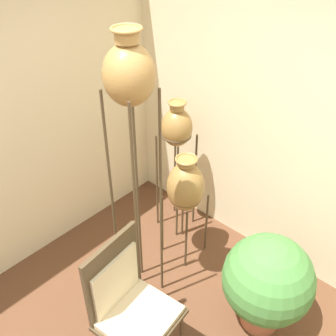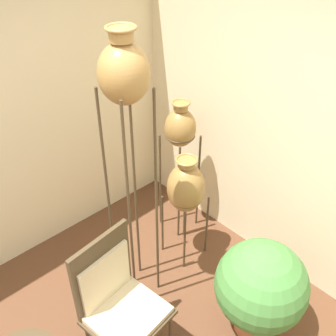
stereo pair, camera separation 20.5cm
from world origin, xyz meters
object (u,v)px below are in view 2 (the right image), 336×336
object	(u,v)px
vase_stand_tall	(124,83)
chair	(117,298)
vase_stand_medium	(180,130)
vase_stand_short	(186,188)
potted_plant	(260,288)

from	to	relation	value
vase_stand_tall	chair	bearing A→B (deg)	-141.13
vase_stand_tall	vase_stand_medium	distance (m)	1.19
vase_stand_medium	vase_stand_short	world-z (taller)	vase_stand_medium
vase_stand_medium	vase_stand_short	distance (m)	0.52
potted_plant	chair	bearing A→B (deg)	146.55
vase_stand_short	chair	xyz separation A→B (m)	(-1.04, -0.39, -0.16)
vase_stand_medium	potted_plant	size ratio (longest dim) A/B	1.62
vase_stand_medium	potted_plant	world-z (taller)	vase_stand_medium
potted_plant	vase_stand_short	bearing A→B (deg)	79.30
vase_stand_short	potted_plant	bearing A→B (deg)	-100.70
chair	potted_plant	xyz separation A→B (m)	(0.86, -0.57, -0.11)
vase_stand_medium	potted_plant	xyz separation A→B (m)	(-0.41, -1.26, -0.62)
vase_stand_medium	potted_plant	distance (m)	1.47
vase_stand_tall	potted_plant	world-z (taller)	vase_stand_tall
vase_stand_tall	potted_plant	xyz separation A→B (m)	(0.41, -0.92, -1.41)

